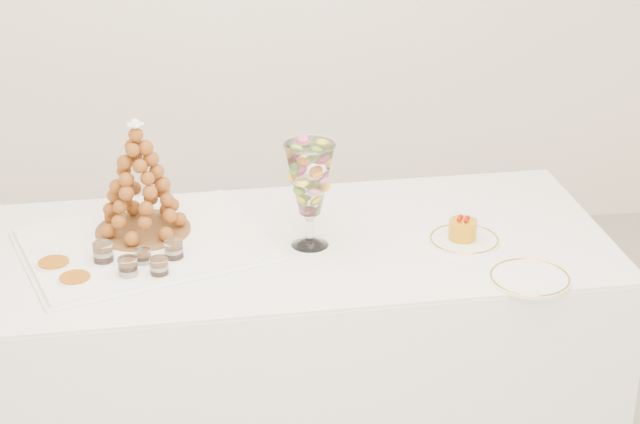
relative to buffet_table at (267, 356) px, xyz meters
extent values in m
cube|color=white|center=(0.00, 0.00, -0.01)|extent=(2.06, 0.88, 0.76)
cube|color=white|center=(0.00, 0.00, 0.38)|extent=(2.05, 0.87, 0.01)
cube|color=white|center=(-0.34, 0.02, 0.40)|extent=(0.78, 0.68, 0.02)
cylinder|color=white|center=(0.13, -0.02, 0.40)|extent=(0.11, 0.11, 0.02)
cylinder|color=white|center=(0.13, -0.02, 0.44)|extent=(0.02, 0.02, 0.08)
sphere|color=white|center=(0.13, -0.02, 0.48)|extent=(0.04, 0.04, 0.04)
cylinder|color=white|center=(0.58, -0.06, 0.39)|extent=(0.21, 0.21, 0.01)
cylinder|color=white|center=(0.70, -0.32, 0.39)|extent=(0.22, 0.22, 0.01)
cylinder|color=white|center=(-0.46, -0.09, 0.43)|extent=(0.06, 0.06, 0.08)
cylinder|color=white|center=(-0.35, -0.11, 0.42)|extent=(0.06, 0.06, 0.06)
cylinder|color=white|center=(-0.26, -0.09, 0.42)|extent=(0.06, 0.06, 0.07)
cylinder|color=white|center=(-0.39, -0.18, 0.42)|extent=(0.07, 0.07, 0.07)
cylinder|color=white|center=(-0.30, -0.18, 0.42)|extent=(0.06, 0.06, 0.07)
cylinder|color=white|center=(-0.59, -0.10, 0.40)|extent=(0.10, 0.10, 0.03)
cylinder|color=white|center=(-0.53, -0.19, 0.40)|extent=(0.09, 0.09, 0.03)
cylinder|color=brown|center=(-0.35, 0.09, 0.41)|extent=(0.28, 0.28, 0.01)
cone|color=brown|center=(-0.35, 0.09, 0.58)|extent=(0.30, 0.30, 0.34)
sphere|color=white|center=(-0.35, 0.09, 0.74)|extent=(0.03, 0.03, 0.03)
cylinder|color=#C78009|center=(0.58, -0.06, 0.43)|extent=(0.08, 0.08, 0.06)
sphere|color=#950F05|center=(0.59, -0.06, 0.46)|extent=(0.01, 0.01, 0.01)
sphere|color=#950F05|center=(0.57, -0.05, 0.46)|extent=(0.01, 0.01, 0.01)
sphere|color=#950F05|center=(0.56, -0.06, 0.46)|extent=(0.01, 0.01, 0.01)
sphere|color=#950F05|center=(0.58, -0.07, 0.46)|extent=(0.01, 0.01, 0.01)
camera|label=1|loc=(-0.21, -2.79, 1.79)|focal=60.00mm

